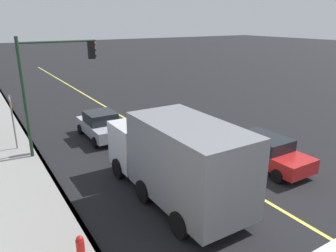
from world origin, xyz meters
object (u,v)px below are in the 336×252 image
object	(u,v)px
car_silver	(101,125)
traffic_light_mast	(52,76)
street_sign_post	(13,119)
fire_hydrant	(81,250)
truck_gray	(177,158)
car_red	(265,150)

from	to	relation	value
car_silver	traffic_light_mast	world-z (taller)	traffic_light_mast
street_sign_post	fire_hydrant	size ratio (longest dim) A/B	3.24
street_sign_post	fire_hydrant	bearing A→B (deg)	-178.27
truck_gray	traffic_light_mast	size ratio (longest dim) A/B	1.19
car_silver	car_red	bearing A→B (deg)	-145.86
street_sign_post	car_silver	bearing A→B (deg)	-95.38
truck_gray	street_sign_post	size ratio (longest dim) A/B	2.33
fire_hydrant	car_red	bearing A→B (deg)	-78.75
car_silver	truck_gray	xyz separation A→B (m)	(-8.11, -0.01, 0.96)
traffic_light_mast	car_silver	bearing A→B (deg)	-67.78
traffic_light_mast	street_sign_post	xyz separation A→B (m)	(1.52, 1.89, -2.29)
car_silver	fire_hydrant	bearing A→B (deg)	156.23
street_sign_post	fire_hydrant	xyz separation A→B (m)	(-10.09, -0.30, -1.32)
car_red	traffic_light_mast	xyz separation A→B (m)	(6.68, 7.94, 3.31)
traffic_light_mast	fire_hydrant	distance (m)	9.43
truck_gray	traffic_light_mast	world-z (taller)	traffic_light_mast
car_silver	fire_hydrant	distance (m)	10.56
truck_gray	fire_hydrant	size ratio (longest dim) A/B	7.54
car_silver	traffic_light_mast	xyz separation A→B (m)	(-1.09, 2.67, 3.29)
truck_gray	fire_hydrant	bearing A→B (deg)	109.99
car_silver	truck_gray	bearing A→B (deg)	-179.94
car_red	street_sign_post	world-z (taller)	street_sign_post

